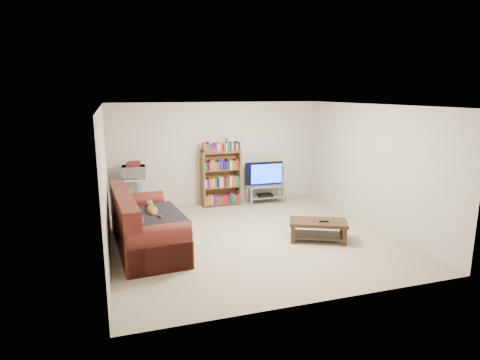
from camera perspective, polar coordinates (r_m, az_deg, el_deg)
name	(u,v)px	position (r m, az deg, el deg)	size (l,w,h in m)	color
floor	(252,237)	(7.51, 1.66, -8.05)	(5.00, 5.00, 0.00)	#BCAE8B
ceiling	(252,105)	(7.04, 1.79, 10.58)	(5.00, 5.00, 0.00)	white
wall_back	(217,153)	(9.54, -3.23, 3.79)	(5.00, 5.00, 0.00)	beige
wall_front	(320,212)	(4.96, 11.30, -4.51)	(5.00, 5.00, 0.00)	beige
wall_left	(105,183)	(6.80, -18.61, -0.34)	(5.00, 5.00, 0.00)	beige
wall_right	(371,166)	(8.33, 18.19, 1.93)	(5.00, 5.00, 0.00)	beige
sofa	(142,229)	(7.07, -13.76, -6.80)	(1.18, 2.38, 0.99)	#571B16
blanket	(154,218)	(6.88, -12.08, -5.25)	(0.89, 1.16, 0.10)	black
cat	(152,211)	(7.06, -12.40, -4.29)	(0.25, 0.63, 0.19)	brown
coffee_table	(318,227)	(7.38, 11.05, -6.56)	(1.14, 0.89, 0.37)	#301F10
remote	(324,221)	(7.30, 11.84, -5.76)	(0.17, 0.05, 0.02)	black
tv_stand	(265,191)	(9.69, 3.59, -1.50)	(0.89, 0.41, 0.44)	#999EA3
television	(265,174)	(9.60, 3.63, 0.89)	(0.95, 0.13, 0.55)	black
dvd_player	(265,195)	(9.72, 3.58, -2.14)	(0.35, 0.25, 0.06)	black
bookshelf	(221,177)	(9.39, -2.71, 0.44)	(0.93, 0.32, 1.32)	brown
shelf_clutter	(225,145)	(9.31, -2.20, 4.99)	(0.67, 0.23, 0.28)	silver
microwave_stand	(135,191)	(9.03, -14.75, -1.54)	(0.53, 0.41, 0.80)	silver
microwave	(134,172)	(8.94, -14.90, 1.09)	(0.49, 0.33, 0.27)	silver
game_boxes	(133,165)	(8.91, -14.96, 2.11)	(0.29, 0.25, 0.05)	maroon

